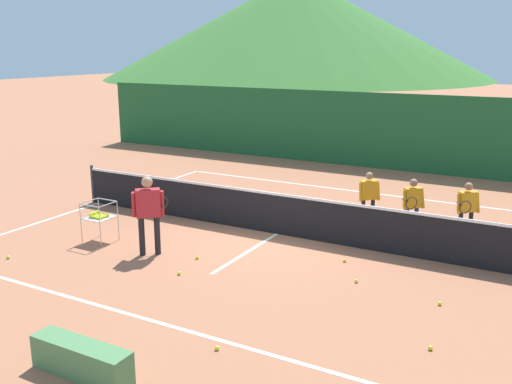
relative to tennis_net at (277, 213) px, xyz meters
name	(u,v)px	position (x,y,z in m)	size (l,w,h in m)	color
ground_plane	(277,234)	(0.00, 0.00, -0.50)	(120.00, 120.00, 0.00)	#A86647
line_baseline_near	(141,317)	(0.00, -4.80, -0.50)	(11.03, 0.08, 0.01)	white
line_baseline_far	(348,190)	(0.00, 4.71, -0.50)	(11.03, 0.08, 0.01)	white
line_sideline_west	(99,203)	(-5.52, 0.00, -0.50)	(0.08, 9.51, 0.01)	white
line_service_center	(277,234)	(0.00, 0.00, -0.50)	(0.08, 5.51, 0.01)	white
tennis_net	(277,213)	(0.00, 0.00, 0.00)	(11.48, 0.08, 1.05)	#333338
instructor	(149,208)	(-1.70, -2.46, 0.50)	(0.63, 0.77, 1.66)	black
student_0	(369,194)	(1.61, 1.66, 0.29)	(0.50, 0.44, 1.31)	black
student_1	(412,202)	(2.71, 1.43, 0.29)	(0.48, 0.69, 1.32)	navy
student_2	(467,206)	(3.85, 1.70, 0.29)	(0.51, 0.66, 1.31)	black
ball_cart	(99,216)	(-3.20, -2.35, 0.09)	(0.58, 0.58, 0.90)	#B7B7BC
tennis_ball_0	(345,260)	(2.00, -0.92, -0.47)	(0.07, 0.07, 0.07)	yellow
tennis_ball_1	(179,273)	(-0.51, -3.07, -0.47)	(0.07, 0.07, 0.07)	yellow
tennis_ball_2	(440,303)	(4.09, -2.02, -0.47)	(0.07, 0.07, 0.07)	yellow
tennis_ball_3	(197,257)	(-0.69, -2.22, -0.47)	(0.07, 0.07, 0.07)	yellow
tennis_ball_4	(217,348)	(1.62, -5.05, -0.47)	(0.07, 0.07, 0.07)	yellow
tennis_ball_5	(356,281)	(2.55, -1.80, -0.47)	(0.07, 0.07, 0.07)	yellow
tennis_ball_6	(431,348)	(4.28, -3.58, -0.47)	(0.07, 0.07, 0.07)	yellow
tennis_ball_7	(8,257)	(-4.07, -4.08, -0.47)	(0.07, 0.07, 0.07)	yellow
windscreen_fence	(385,131)	(0.00, 8.29, 0.83)	(24.27, 0.08, 2.65)	#1E5B2D
courtside_bench	(82,359)	(0.41, -6.45, -0.27)	(1.50, 0.36, 0.46)	#4C7F4C
hill_0	(296,27)	(-28.41, 61.55, 6.20)	(51.72, 51.72, 13.40)	#38702D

